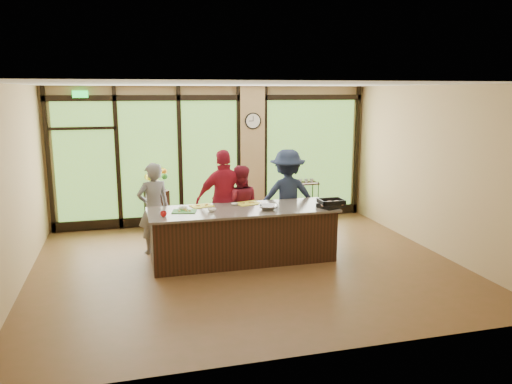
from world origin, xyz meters
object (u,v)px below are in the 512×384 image
roasting_pan (331,205)px  flower_stand (157,210)px  cook_right (287,197)px  bar_cart (303,195)px  island_base (243,236)px  cook_left (154,208)px

roasting_pan → flower_stand: bearing=113.3°
cook_right → flower_stand: (-2.36, 1.60, -0.48)m
flower_stand → bar_cart: bearing=-14.1°
island_base → roasting_pan: (1.50, -0.30, 0.52)m
cook_right → bar_cart: cook_right is taller
cook_left → roasting_pan: cook_left is taller
flower_stand → roasting_pan: bearing=-59.1°
cook_left → flower_stand: 1.62m
roasting_pan → flower_stand: (-2.80, 2.67, -0.53)m
cook_left → cook_right: 2.51m
cook_left → flower_stand: (0.15, 1.56, -0.40)m
cook_right → roasting_pan: bearing=120.2°
cook_right → flower_stand: bearing=-26.2°
island_base → cook_right: cook_right is taller
cook_right → bar_cart: (0.93, 1.68, -0.35)m
island_base → roasting_pan: roasting_pan is taller
cook_left → flower_stand: cook_left is taller
island_base → bar_cart: 3.16m
roasting_pan → bar_cart: roasting_pan is taller
cook_right → roasting_pan: size_ratio=4.37×
flower_stand → bar_cart: size_ratio=0.91×
flower_stand → cook_left: bearing=-110.9°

